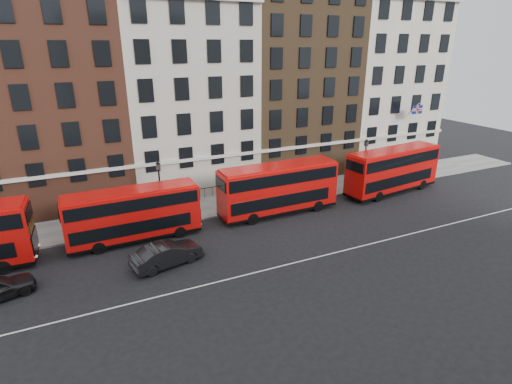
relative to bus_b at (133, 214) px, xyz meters
name	(u,v)px	position (x,y,z in m)	size (l,w,h in m)	color
ground	(259,256)	(7.79, -6.38, -2.29)	(120.00, 120.00, 0.00)	black
pavement	(212,206)	(7.79, 4.12, -2.21)	(80.00, 5.00, 0.15)	gray
kerb	(221,215)	(7.79, 1.62, -2.21)	(80.00, 0.30, 0.16)	gray
road_centre_line	(271,269)	(7.79, -8.38, -2.28)	(70.00, 0.12, 0.01)	white
building_terrace	(182,90)	(7.48, 11.50, 7.95)	(64.00, 11.95, 22.00)	beige
bus_b	(133,214)	(0.00, 0.00, 0.00)	(10.20, 2.66, 4.26)	red
bus_c	(278,188)	(12.72, 0.00, 0.20)	(11.09, 2.84, 4.64)	red
bus_d	(393,169)	(26.07, 0.00, 0.22)	(11.35, 4.00, 4.67)	red
car_front	(167,254)	(1.43, -4.81, -1.46)	(1.75, 5.03, 1.66)	black
lamp_post_left	(160,188)	(2.76, 2.78, 0.79)	(0.44, 0.44, 5.33)	black
lamp_post_right	(365,161)	(24.07, 2.05, 0.79)	(0.44, 0.44, 5.33)	black
traffic_light	(425,159)	(32.43, 1.72, 0.16)	(0.25, 0.45, 3.27)	black
iron_railings	(205,193)	(7.79, 6.32, -1.64)	(6.60, 0.06, 1.00)	black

